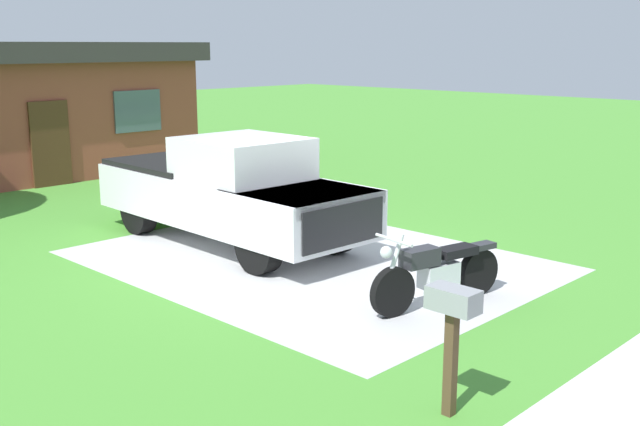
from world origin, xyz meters
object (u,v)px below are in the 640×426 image
at_px(pickup_truck, 228,189).
at_px(mailbox, 453,317).
at_px(motorcycle, 437,272).
at_px(neighbor_house, 4,108).

height_order(pickup_truck, mailbox, pickup_truck).
relative_size(motorcycle, neighbor_house, 0.23).
bearing_deg(pickup_truck, mailbox, -111.86).
xyz_separation_m(pickup_truck, neighbor_house, (0.40, 9.91, 0.84)).
relative_size(pickup_truck, mailbox, 4.51).
bearing_deg(pickup_truck, motorcycle, -92.23).
relative_size(motorcycle, mailbox, 1.74).
bearing_deg(mailbox, motorcycle, 37.91).
relative_size(pickup_truck, neighbor_house, 0.59).
bearing_deg(motorcycle, neighbor_house, 87.71).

